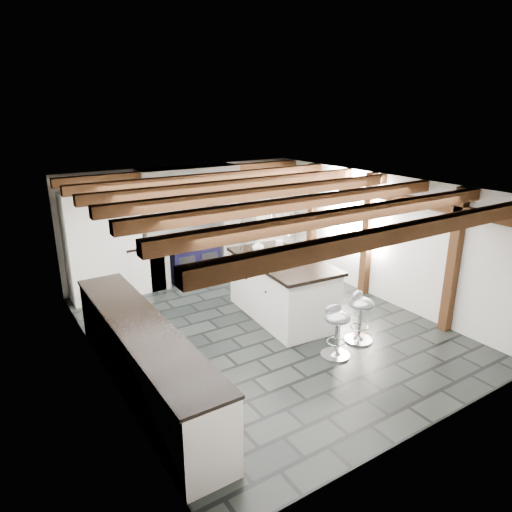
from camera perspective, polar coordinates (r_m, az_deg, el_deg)
ground at (r=7.48m, az=1.02°, el=-8.98°), size 6.00×6.00×0.00m
room_shell at (r=7.96m, az=-8.28°, el=0.83°), size 6.00×6.03×6.00m
range_cooker at (r=9.47m, az=-7.97°, el=-0.13°), size 1.00×0.63×0.99m
kitchen_island at (r=7.70m, az=3.25°, el=-3.91°), size 1.23×2.14×1.36m
bar_stool_near at (r=7.07m, az=12.86°, el=-6.74°), size 0.48×0.48×0.79m
bar_stool_far at (r=6.59m, az=10.02°, el=-8.52°), size 0.44×0.44×0.78m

